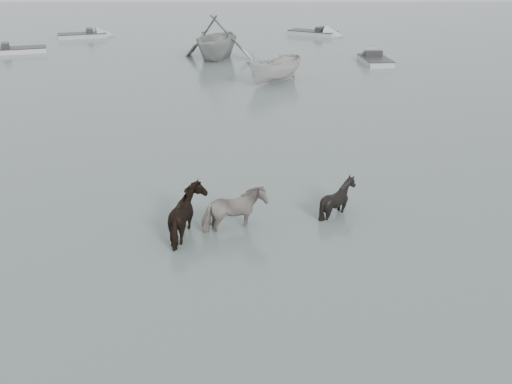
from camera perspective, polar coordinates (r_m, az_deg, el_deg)
ground at (r=14.70m, az=-4.99°, el=-5.43°), size 140.00×140.00×0.00m
pony_pinto at (r=15.17m, az=-2.24°, el=-1.32°), size 1.89×1.42×1.46m
pony_dark at (r=14.96m, az=-6.68°, el=-1.59°), size 1.78×1.92×1.57m
pony_black at (r=16.32m, az=8.22°, el=0.10°), size 1.30×1.17×1.36m
rowboat_trail at (r=39.82m, az=-3.94°, el=15.33°), size 6.46×7.00×3.07m
boat_small at (r=32.64m, az=1.87°, el=12.27°), size 3.96×4.04×1.59m
skiff_port at (r=38.98m, az=11.87°, el=13.00°), size 2.01×4.83×0.75m
skiff_outer at (r=45.56m, az=-22.88°, el=13.15°), size 5.89×3.45×0.75m
skiff_mid at (r=51.26m, az=5.70°, el=15.75°), size 5.78×4.32×0.75m
skiff_far at (r=51.63m, az=-17.03°, el=14.94°), size 5.60×3.34×0.75m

